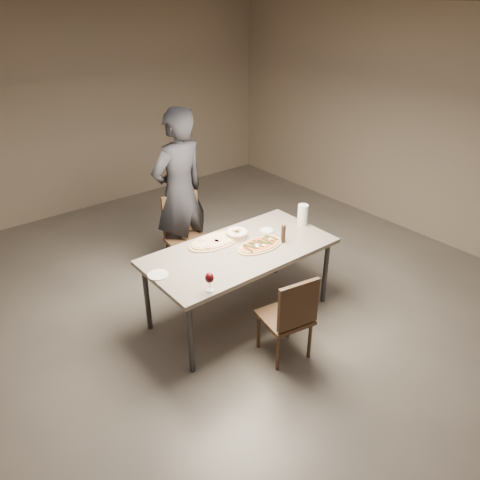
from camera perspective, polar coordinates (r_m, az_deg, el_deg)
room at (r=4.11m, az=0.00°, el=6.78°), size 7.00×7.00×7.00m
dining_table at (r=4.41m, az=0.00°, el=-1.80°), size 1.80×0.90×0.75m
zucchini_pizza at (r=4.43m, az=2.47°, el=-0.58°), size 0.50×0.28×0.05m
ham_pizza at (r=4.51m, az=-3.05°, el=-0.10°), size 0.57×0.32×0.04m
bread_basket at (r=4.57m, az=-0.38°, el=0.80°), size 0.21×0.21×0.08m
oil_dish at (r=4.72m, az=3.28°, el=1.15°), size 0.14×0.14×0.02m
pepper_mill_left at (r=4.86m, az=7.42°, el=3.05°), size 0.06×0.06×0.21m
pepper_mill_right at (r=4.49m, az=5.31°, el=0.76°), size 0.05×0.05×0.19m
carafe at (r=4.84m, az=7.65°, el=3.05°), size 0.11×0.11×0.22m
wine_glass at (r=3.75m, az=-3.74°, el=-4.70°), size 0.08×0.08×0.17m
side_plate at (r=4.05m, az=-9.96°, el=-4.22°), size 0.18×0.18×0.01m
chair_near at (r=4.03m, az=6.16°, el=-9.02°), size 0.46×0.46×0.84m
chair_far at (r=5.23m, az=-6.64°, el=1.01°), size 0.49×0.49×0.94m
diner at (r=5.18m, az=-7.39°, el=5.72°), size 0.74×0.54×1.88m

